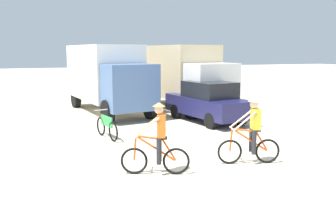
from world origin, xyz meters
name	(u,v)px	position (x,y,z in m)	size (l,w,h in m)	color
ground_plane	(215,159)	(0.00, 0.00, 0.00)	(120.00, 120.00, 0.00)	beige
box_truck_white_box	(107,75)	(-1.38, 8.98, 1.87)	(3.41, 7.04, 3.35)	white
box_truck_tan_camper	(181,74)	(2.49, 8.68, 1.87)	(3.18, 6.99, 3.35)	#CCB78E
sedan_parked	(208,102)	(2.24, 5.01, 0.88)	(2.50, 4.45, 1.76)	#1E1E4C
cyclist_orange_shirt	(157,141)	(-1.94, -0.63, 0.85)	(1.63, 0.77, 1.82)	black
cyclist_cowboy_hat	(251,133)	(0.72, -0.69, 0.85)	(1.68, 0.66, 1.82)	black
bicycle_spare	(107,127)	(-2.45, 3.50, 0.40)	(0.59, 1.70, 0.97)	black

